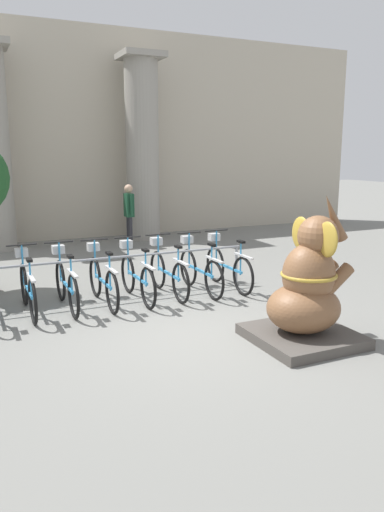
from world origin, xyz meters
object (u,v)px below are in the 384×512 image
(bicycle_3, at_px, (66,284))
(bicycle_8, at_px, (228,266))
(bicycle_2, at_px, (28,288))
(person_pedestrian, at_px, (129,210))
(bicycle_4, at_px, (103,280))
(bicycle_7, at_px, (200,270))
(bicycle_5, at_px, (137,276))
(elephant_statue, at_px, (307,293))
(bicycle_6, at_px, (168,272))

(bicycle_3, bearing_deg, bicycle_8, 0.27)
(bicycle_2, height_order, person_pedestrian, person_pedestrian)
(bicycle_4, relative_size, bicycle_7, 1.00)
(bicycle_7, bearing_deg, bicycle_2, 179.65)
(person_pedestrian, bearing_deg, bicycle_2, -123.92)
(bicycle_5, bearing_deg, elephant_statue, -62.45)
(bicycle_3, distance_m, bicycle_7, 2.39)
(bicycle_5, relative_size, bicycle_6, 1.00)
(bicycle_6, distance_m, bicycle_8, 1.19)
(bicycle_8, bearing_deg, bicycle_2, -179.68)
(bicycle_5, height_order, bicycle_7, same)
(bicycle_5, xyz_separation_m, bicycle_8, (1.79, 0.03, 0.00))
(bicycle_5, bearing_deg, bicycle_6, 5.13)
(bicycle_5, xyz_separation_m, person_pedestrian, (1.42, 4.78, 0.58))
(bicycle_2, height_order, bicycle_5, same)
(bicycle_5, bearing_deg, bicycle_7, -0.36)
(bicycle_7, distance_m, person_pedestrian, 4.83)
(bicycle_2, height_order, bicycle_8, same)
(bicycle_2, bearing_deg, bicycle_8, 0.32)
(person_pedestrian, bearing_deg, bicycle_7, -92.65)
(bicycle_8, distance_m, elephant_statue, 2.84)
(bicycle_6, bearing_deg, elephant_statue, -73.27)
(bicycle_8, height_order, person_pedestrian, person_pedestrian)
(bicycle_5, height_order, bicycle_6, same)
(bicycle_5, height_order, person_pedestrian, person_pedestrian)
(bicycle_7, xyz_separation_m, person_pedestrian, (0.22, 4.79, 0.58))
(bicycle_8, xyz_separation_m, elephant_statue, (-0.34, -2.80, 0.26))
(bicycle_6, height_order, bicycle_8, same)
(bicycle_3, distance_m, bicycle_6, 1.79)
(person_pedestrian, bearing_deg, bicycle_4, -112.83)
(bicycle_4, relative_size, bicycle_6, 1.00)
(bicycle_5, bearing_deg, person_pedestrian, 73.50)
(bicycle_7, bearing_deg, elephant_statue, -84.77)
(bicycle_3, relative_size, bicycle_5, 1.00)
(bicycle_4, relative_size, elephant_statue, 0.89)
(bicycle_4, xyz_separation_m, bicycle_5, (0.60, 0.00, 0.00))
(bicycle_3, xyz_separation_m, bicycle_4, (0.60, -0.02, 0.00))
(bicycle_8, bearing_deg, person_pedestrian, 94.52)
(bicycle_3, relative_size, person_pedestrian, 1.06)
(bicycle_7, height_order, person_pedestrian, person_pedestrian)
(bicycle_2, relative_size, bicycle_8, 1.00)
(bicycle_2, height_order, bicycle_4, same)
(bicycle_4, xyz_separation_m, person_pedestrian, (2.01, 4.78, 0.58))
(bicycle_2, distance_m, person_pedestrian, 5.77)
(bicycle_6, bearing_deg, bicycle_2, -178.97)
(bicycle_2, relative_size, elephant_statue, 0.89)
(elephant_statue, bearing_deg, bicycle_6, 106.73)
(bicycle_2, relative_size, bicycle_5, 1.00)
(bicycle_4, bearing_deg, bicycle_3, 178.34)
(bicycle_2, xyz_separation_m, bicycle_6, (2.39, 0.04, 0.00))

